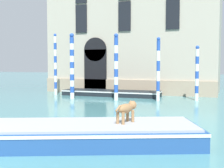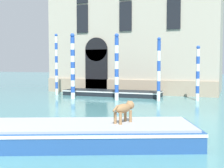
{
  "view_description": "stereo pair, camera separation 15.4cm",
  "coord_description": "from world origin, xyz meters",
  "px_view_note": "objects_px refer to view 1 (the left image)",
  "views": [
    {
      "loc": [
        6.51,
        -3.74,
        2.24
      ],
      "look_at": [
        1.19,
        10.57,
        1.2
      ],
      "focal_mm": 50.0,
      "sensor_mm": 36.0,
      "label": 1
    },
    {
      "loc": [
        6.65,
        -3.69,
        2.24
      ],
      "look_at": [
        1.19,
        10.57,
        1.2
      ],
      "focal_mm": 50.0,
      "sensor_mm": 36.0,
      "label": 2
    }
  ],
  "objects_px": {
    "boat_moored_near_palazzo": "(111,93)",
    "mooring_pole_1": "(72,66)",
    "mooring_pole_3": "(158,69)",
    "mooring_pole_0": "(197,73)",
    "mooring_pole_4": "(116,67)",
    "mooring_pole_2": "(73,72)",
    "mooring_pole_5": "(55,64)",
    "dog_on_deck": "(127,109)",
    "boat_foreground": "(61,133)"
  },
  "relations": [
    {
      "from": "boat_moored_near_palazzo",
      "to": "mooring_pole_5",
      "type": "height_order",
      "value": "mooring_pole_5"
    },
    {
      "from": "boat_moored_near_palazzo",
      "to": "mooring_pole_3",
      "type": "height_order",
      "value": "mooring_pole_3"
    },
    {
      "from": "boat_foreground",
      "to": "mooring_pole_1",
      "type": "relative_size",
      "value": 1.92
    },
    {
      "from": "boat_moored_near_palazzo",
      "to": "mooring_pole_0",
      "type": "bearing_deg",
      "value": -8.03
    },
    {
      "from": "mooring_pole_0",
      "to": "mooring_pole_1",
      "type": "distance_m",
      "value": 7.6
    },
    {
      "from": "mooring_pole_3",
      "to": "mooring_pole_5",
      "type": "relative_size",
      "value": 0.88
    },
    {
      "from": "dog_on_deck",
      "to": "boat_moored_near_palazzo",
      "type": "xyz_separation_m",
      "value": [
        -4.79,
        11.56,
        -0.77
      ]
    },
    {
      "from": "mooring_pole_2",
      "to": "mooring_pole_5",
      "type": "xyz_separation_m",
      "value": [
        -1.65,
        0.58,
        0.5
      ]
    },
    {
      "from": "mooring_pole_3",
      "to": "mooring_pole_4",
      "type": "relative_size",
      "value": 0.94
    },
    {
      "from": "boat_moored_near_palazzo",
      "to": "mooring_pole_5",
      "type": "bearing_deg",
      "value": -167.19
    },
    {
      "from": "mooring_pole_1",
      "to": "mooring_pole_5",
      "type": "distance_m",
      "value": 2.62
    },
    {
      "from": "mooring_pole_4",
      "to": "dog_on_deck",
      "type": "bearing_deg",
      "value": -68.66
    },
    {
      "from": "boat_foreground",
      "to": "mooring_pole_5",
      "type": "relative_size",
      "value": 1.84
    },
    {
      "from": "mooring_pole_5",
      "to": "mooring_pole_1",
      "type": "bearing_deg",
      "value": -36.55
    },
    {
      "from": "boat_foreground",
      "to": "mooring_pole_3",
      "type": "relative_size",
      "value": 2.1
    },
    {
      "from": "dog_on_deck",
      "to": "mooring_pole_1",
      "type": "xyz_separation_m",
      "value": [
        -6.48,
        9.11,
        1.09
      ]
    },
    {
      "from": "mooring_pole_2",
      "to": "mooring_pole_4",
      "type": "xyz_separation_m",
      "value": [
        3.32,
        -0.83,
        0.37
      ]
    },
    {
      "from": "boat_foreground",
      "to": "mooring_pole_5",
      "type": "distance_m",
      "value": 13.54
    },
    {
      "from": "mooring_pole_0",
      "to": "mooring_pole_2",
      "type": "height_order",
      "value": "mooring_pole_0"
    },
    {
      "from": "mooring_pole_5",
      "to": "mooring_pole_3",
      "type": "bearing_deg",
      "value": -7.15
    },
    {
      "from": "boat_moored_near_palazzo",
      "to": "mooring_pole_4",
      "type": "relative_size",
      "value": 1.68
    },
    {
      "from": "dog_on_deck",
      "to": "mooring_pole_2",
      "type": "distance_m",
      "value": 12.26
    },
    {
      "from": "dog_on_deck",
      "to": "boat_moored_near_palazzo",
      "type": "distance_m",
      "value": 12.53
    },
    {
      "from": "boat_foreground",
      "to": "dog_on_deck",
      "type": "bearing_deg",
      "value": 3.15
    },
    {
      "from": "mooring_pole_5",
      "to": "boat_moored_near_palazzo",
      "type": "bearing_deg",
      "value": 13.12
    },
    {
      "from": "boat_moored_near_palazzo",
      "to": "mooring_pole_4",
      "type": "distance_m",
      "value": 3.15
    },
    {
      "from": "mooring_pole_0",
      "to": "mooring_pole_4",
      "type": "xyz_separation_m",
      "value": [
        -4.54,
        -1.52,
        0.36
      ]
    },
    {
      "from": "boat_foreground",
      "to": "mooring_pole_4",
      "type": "relative_size",
      "value": 1.97
    },
    {
      "from": "mooring_pole_0",
      "to": "mooring_pole_4",
      "type": "distance_m",
      "value": 4.8
    },
    {
      "from": "dog_on_deck",
      "to": "mooring_pole_5",
      "type": "distance_m",
      "value": 13.75
    },
    {
      "from": "dog_on_deck",
      "to": "mooring_pole_0",
      "type": "height_order",
      "value": "mooring_pole_0"
    },
    {
      "from": "mooring_pole_4",
      "to": "mooring_pole_5",
      "type": "height_order",
      "value": "mooring_pole_5"
    },
    {
      "from": "boat_foreground",
      "to": "mooring_pole_4",
      "type": "distance_m",
      "value": 10.39
    },
    {
      "from": "mooring_pole_1",
      "to": "mooring_pole_4",
      "type": "distance_m",
      "value": 2.87
    },
    {
      "from": "mooring_pole_2",
      "to": "mooring_pole_3",
      "type": "xyz_separation_m",
      "value": [
        5.76,
        -0.35,
        0.24
      ]
    },
    {
      "from": "mooring_pole_2",
      "to": "mooring_pole_5",
      "type": "bearing_deg",
      "value": 160.51
    },
    {
      "from": "boat_moored_near_palazzo",
      "to": "mooring_pole_0",
      "type": "xyz_separation_m",
      "value": [
        5.71,
        -0.78,
        1.45
      ]
    },
    {
      "from": "mooring_pole_4",
      "to": "mooring_pole_0",
      "type": "bearing_deg",
      "value": 18.49
    },
    {
      "from": "mooring_pole_3",
      "to": "mooring_pole_4",
      "type": "distance_m",
      "value": 2.49
    },
    {
      "from": "mooring_pole_2",
      "to": "mooring_pole_5",
      "type": "distance_m",
      "value": 1.82
    },
    {
      "from": "boat_moored_near_palazzo",
      "to": "mooring_pole_1",
      "type": "distance_m",
      "value": 3.5
    },
    {
      "from": "mooring_pole_1",
      "to": "dog_on_deck",
      "type": "bearing_deg",
      "value": -54.57
    },
    {
      "from": "boat_moored_near_palazzo",
      "to": "dog_on_deck",
      "type": "bearing_deg",
      "value": -67.77
    },
    {
      "from": "boat_foreground",
      "to": "mooring_pole_5",
      "type": "xyz_separation_m",
      "value": [
        -6.95,
        11.47,
        1.84
      ]
    },
    {
      "from": "dog_on_deck",
      "to": "mooring_pole_1",
      "type": "relative_size",
      "value": 0.22
    },
    {
      "from": "dog_on_deck",
      "to": "boat_moored_near_palazzo",
      "type": "relative_size",
      "value": 0.13
    },
    {
      "from": "mooring_pole_1",
      "to": "mooring_pole_3",
      "type": "relative_size",
      "value": 1.09
    },
    {
      "from": "mooring_pole_0",
      "to": "mooring_pole_1",
      "type": "relative_size",
      "value": 0.8
    },
    {
      "from": "dog_on_deck",
      "to": "mooring_pole_2",
      "type": "relative_size",
      "value": 0.27
    },
    {
      "from": "mooring_pole_1",
      "to": "mooring_pole_2",
      "type": "distance_m",
      "value": 1.16
    }
  ]
}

